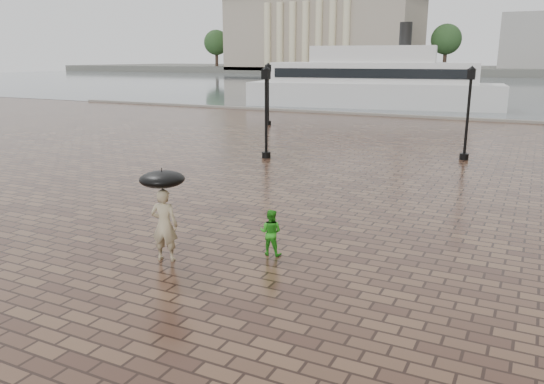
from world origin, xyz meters
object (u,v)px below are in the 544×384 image
(child_pedestrian, at_px, (271,232))
(ferry_near, at_px, (372,82))
(adult_pedestrian, at_px, (164,225))
(street_lamps, at_px, (324,104))

(child_pedestrian, distance_m, ferry_near, 42.99)
(adult_pedestrian, bearing_deg, ferry_near, -96.04)
(street_lamps, distance_m, adult_pedestrian, 19.13)
(adult_pedestrian, xyz_separation_m, ferry_near, (-7.40, 43.39, 1.55))
(street_lamps, distance_m, ferry_near, 24.94)
(ferry_near, bearing_deg, child_pedestrian, -85.70)
(ferry_near, bearing_deg, adult_pedestrian, -88.91)
(adult_pedestrian, height_order, ferry_near, ferry_near)
(street_lamps, xyz_separation_m, adult_pedestrian, (3.11, -18.82, -1.40))
(child_pedestrian, height_order, ferry_near, ferry_near)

